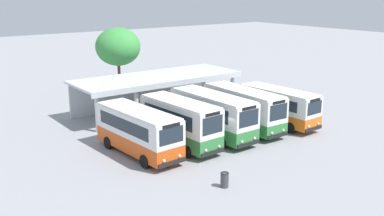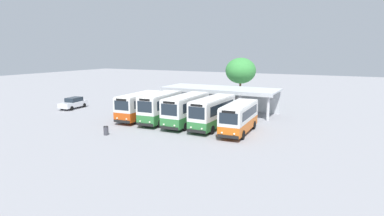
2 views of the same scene
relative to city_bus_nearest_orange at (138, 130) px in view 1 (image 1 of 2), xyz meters
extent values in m
plane|color=#939399|center=(6.35, -2.63, -1.77)|extent=(180.00, 180.00, 0.00)
cylinder|color=black|center=(1.23, -2.26, -1.32)|extent=(0.28, 0.91, 0.90)
cylinder|color=black|center=(-0.94, -2.40, -1.32)|extent=(0.28, 0.91, 0.90)
cylinder|color=black|center=(0.93, 2.42, -1.32)|extent=(0.28, 0.91, 0.90)
cylinder|color=black|center=(-1.23, 2.29, -1.32)|extent=(0.28, 0.91, 0.90)
cube|color=#D14C14|center=(0.00, 0.01, -0.85)|extent=(2.74, 7.69, 1.08)
cube|color=silver|center=(0.00, 0.01, 0.50)|extent=(2.74, 7.69, 1.62)
cube|color=silver|center=(0.00, 0.01, 1.37)|extent=(2.66, 7.46, 0.12)
cube|color=black|center=(0.24, -3.79, -1.25)|extent=(2.16, 0.24, 0.28)
cube|color=#1E2833|center=(0.24, -3.75, 0.55)|extent=(1.86, 0.17, 1.06)
cube|color=black|center=(0.24, -3.75, 1.19)|extent=(1.36, 0.14, 0.24)
cube|color=#1E2833|center=(1.12, 0.18, 0.55)|extent=(0.42, 6.04, 0.89)
cube|color=#1E2833|center=(-1.13, 0.04, 0.55)|extent=(0.42, 6.04, 0.89)
sphere|color=#EAEACC|center=(0.86, -3.74, -0.94)|extent=(0.20, 0.20, 0.20)
sphere|color=#EAEACC|center=(-0.38, -3.82, -0.94)|extent=(0.20, 0.20, 0.20)
cylinder|color=black|center=(4.40, -2.49, -1.32)|extent=(0.27, 0.91, 0.90)
cylinder|color=black|center=(2.33, -2.61, -1.32)|extent=(0.27, 0.91, 0.90)
cylinder|color=black|center=(4.14, 1.83, -1.32)|extent=(0.27, 0.91, 0.90)
cylinder|color=black|center=(2.08, 1.71, -1.32)|extent=(0.27, 0.91, 0.90)
cube|color=#337F3D|center=(3.24, -0.39, -0.85)|extent=(2.58, 7.09, 1.09)
cube|color=white|center=(3.24, -0.39, 0.62)|extent=(2.58, 7.09, 1.85)
cube|color=white|center=(3.24, -0.39, 1.61)|extent=(2.50, 6.88, 0.12)
cube|color=black|center=(3.45, -3.90, -1.25)|extent=(2.07, 0.22, 0.28)
cube|color=#1E2833|center=(3.44, -3.86, 0.67)|extent=(1.78, 0.16, 1.20)
cube|color=black|center=(3.44, -3.86, 1.43)|extent=(1.30, 0.13, 0.24)
cube|color=#1E2833|center=(4.31, -0.23, 0.67)|extent=(0.37, 5.57, 1.02)
cube|color=#1E2833|center=(2.16, -0.35, 0.67)|extent=(0.37, 5.57, 1.02)
sphere|color=#EAEACC|center=(4.04, -3.86, -0.94)|extent=(0.20, 0.20, 0.20)
sphere|color=#EAEACC|center=(2.85, -3.93, -0.94)|extent=(0.20, 0.20, 0.20)
cylinder|color=black|center=(7.61, -2.51, -1.32)|extent=(0.24, 0.90, 0.90)
cylinder|color=black|center=(5.45, -2.56, -1.32)|extent=(0.24, 0.90, 0.90)
cylinder|color=black|center=(7.51, 2.37, -1.32)|extent=(0.24, 0.90, 0.90)
cylinder|color=black|center=(5.34, 2.32, -1.32)|extent=(0.24, 0.90, 0.90)
cube|color=#337F3D|center=(6.48, -0.10, -0.85)|extent=(2.44, 7.92, 1.08)
cube|color=white|center=(6.48, -0.10, 0.59)|extent=(2.44, 7.92, 1.82)
cube|color=white|center=(6.48, -0.10, 1.56)|extent=(2.37, 7.68, 0.12)
cube|color=black|center=(6.56, -4.06, -1.25)|extent=(2.15, 0.15, 0.28)
cube|color=#1E2833|center=(6.56, -4.02, 0.64)|extent=(1.86, 0.09, 1.18)
cube|color=black|center=(6.56, -4.02, 1.38)|extent=(1.36, 0.08, 0.24)
cube|color=#1E2833|center=(7.60, 0.03, 0.64)|extent=(0.18, 6.30, 1.00)
cube|color=#1E2833|center=(5.35, -0.02, 0.64)|extent=(0.18, 6.30, 1.00)
sphere|color=#EAEACC|center=(7.19, -4.04, -0.94)|extent=(0.20, 0.20, 0.20)
sphere|color=#EAEACC|center=(5.94, -4.06, -0.94)|extent=(0.20, 0.20, 0.20)
cylinder|color=black|center=(10.70, -2.51, -1.32)|extent=(0.24, 0.90, 0.90)
cylinder|color=black|center=(8.63, -2.46, -1.32)|extent=(0.24, 0.90, 0.90)
cylinder|color=black|center=(10.80, 2.29, -1.32)|extent=(0.24, 0.90, 0.90)
cylinder|color=black|center=(8.73, 2.34, -1.32)|extent=(0.24, 0.90, 0.90)
cube|color=#337F3D|center=(9.72, -0.08, -0.90)|extent=(2.33, 7.78, 0.98)
cube|color=white|center=(9.72, -0.08, 0.52)|extent=(2.33, 7.78, 1.85)
cube|color=white|center=(9.72, -0.08, 1.50)|extent=(2.26, 7.55, 0.12)
cube|color=black|center=(9.63, -3.98, -1.25)|extent=(2.06, 0.14, 0.28)
cube|color=#1E2833|center=(9.63, -3.94, 0.57)|extent=(1.78, 0.09, 1.20)
cube|color=black|center=(9.63, -3.94, 1.32)|extent=(1.30, 0.08, 0.24)
cube|color=#1E2833|center=(10.79, -0.01, 0.57)|extent=(0.17, 6.19, 1.02)
cube|color=#1E2833|center=(8.64, 0.04, 0.57)|extent=(0.17, 6.19, 1.02)
sphere|color=#EAEACC|center=(10.23, -3.99, -0.94)|extent=(0.20, 0.20, 0.20)
sphere|color=#EAEACC|center=(9.04, -3.96, -0.94)|extent=(0.20, 0.20, 0.20)
cylinder|color=black|center=(14.10, -3.03, -1.32)|extent=(0.26, 0.91, 0.90)
cylinder|color=black|center=(12.03, -3.13, -1.32)|extent=(0.26, 0.91, 0.90)
cylinder|color=black|center=(13.87, 1.48, -1.32)|extent=(0.26, 0.91, 0.90)
cylinder|color=black|center=(11.81, 1.38, -1.32)|extent=(0.26, 0.91, 0.90)
cube|color=orange|center=(12.95, -0.82, -0.90)|extent=(2.52, 7.39, 0.99)
cube|color=silver|center=(12.95, -0.82, 0.39)|extent=(2.52, 7.39, 1.59)
cube|color=silver|center=(12.95, -0.82, 1.24)|extent=(2.44, 7.17, 0.12)
cube|color=black|center=(13.13, -4.50, -1.25)|extent=(2.06, 0.20, 0.28)
cube|color=#1E2833|center=(13.13, -4.45, 0.44)|extent=(1.78, 0.14, 1.03)
cube|color=black|center=(13.13, -4.45, 1.06)|extent=(1.30, 0.11, 0.24)
cube|color=#1E2833|center=(14.02, -0.67, 0.44)|extent=(0.32, 5.83, 0.87)
cube|color=#1E2833|center=(11.88, -0.78, 0.44)|extent=(0.32, 5.83, 0.87)
sphere|color=#EAEACC|center=(13.73, -4.46, -0.94)|extent=(0.20, 0.20, 0.20)
sphere|color=#EAEACC|center=(12.54, -4.52, -0.94)|extent=(0.20, 0.20, 0.20)
cylinder|color=silver|center=(-0.13, 6.35, -0.17)|extent=(0.36, 0.36, 3.20)
cylinder|color=silver|center=(3.44, 6.35, -0.17)|extent=(0.36, 0.36, 3.20)
cylinder|color=silver|center=(7.02, 6.35, -0.17)|extent=(0.36, 0.36, 3.20)
cylinder|color=silver|center=(10.59, 6.35, -0.17)|extent=(0.36, 0.36, 3.20)
cylinder|color=silver|center=(14.16, 6.35, -0.17)|extent=(0.36, 0.36, 3.20)
cube|color=silver|center=(7.02, 11.23, -0.17)|extent=(15.09, 0.20, 3.20)
cube|color=silver|center=(7.02, 8.69, 1.53)|extent=(15.59, 5.78, 0.20)
cube|color=silver|center=(7.02, 5.85, 1.29)|extent=(15.59, 0.10, 0.28)
cylinder|color=slate|center=(6.29, 7.20, -1.55)|extent=(0.03, 0.03, 0.44)
cylinder|color=slate|center=(5.94, 7.19, -1.55)|extent=(0.03, 0.03, 0.44)
cylinder|color=slate|center=(6.28, 7.55, -1.55)|extent=(0.03, 0.03, 0.44)
cylinder|color=slate|center=(5.93, 7.55, -1.55)|extent=(0.03, 0.03, 0.44)
cube|color=yellow|center=(6.11, 7.37, -1.31)|extent=(0.45, 0.45, 0.04)
cube|color=yellow|center=(6.10, 7.57, -1.11)|extent=(0.44, 0.05, 0.40)
cylinder|color=slate|center=(6.94, 7.27, -1.55)|extent=(0.03, 0.03, 0.44)
cylinder|color=slate|center=(6.59, 7.26, -1.55)|extent=(0.03, 0.03, 0.44)
cylinder|color=slate|center=(6.93, 7.62, -1.55)|extent=(0.03, 0.03, 0.44)
cylinder|color=slate|center=(6.58, 7.61, -1.55)|extent=(0.03, 0.03, 0.44)
cube|color=yellow|center=(6.76, 7.44, -1.31)|extent=(0.45, 0.45, 0.04)
cube|color=yellow|center=(6.76, 7.64, -1.11)|extent=(0.44, 0.05, 0.40)
cylinder|color=slate|center=(7.59, 7.27, -1.55)|extent=(0.03, 0.03, 0.44)
cylinder|color=slate|center=(7.24, 7.26, -1.55)|extent=(0.03, 0.03, 0.44)
cylinder|color=slate|center=(7.59, 7.62, -1.55)|extent=(0.03, 0.03, 0.44)
cylinder|color=slate|center=(7.23, 7.61, -1.55)|extent=(0.03, 0.03, 0.44)
cube|color=yellow|center=(7.41, 7.44, -1.31)|extent=(0.45, 0.45, 0.04)
cube|color=yellow|center=(7.41, 7.64, -1.11)|extent=(0.44, 0.05, 0.40)
cylinder|color=brown|center=(7.20, 16.69, -0.03)|extent=(0.32, 0.32, 3.50)
ellipsoid|color=green|center=(7.20, 16.69, 3.49)|extent=(4.72, 4.72, 4.01)
cylinder|color=#3F3F47|center=(1.35, -7.61, -1.35)|extent=(0.48, 0.48, 0.85)
torus|color=black|center=(1.35, -7.61, -0.90)|extent=(0.49, 0.49, 0.06)
camera|label=1|loc=(-14.31, -25.71, 9.41)|focal=41.71mm
camera|label=2|loc=(23.06, -31.39, 6.54)|focal=29.89mm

